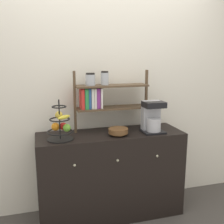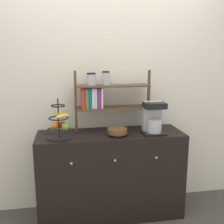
{
  "view_description": "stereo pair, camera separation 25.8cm",
  "coord_description": "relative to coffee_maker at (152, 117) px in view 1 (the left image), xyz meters",
  "views": [
    {
      "loc": [
        -0.68,
        -2.2,
        1.64
      ],
      "look_at": [
        0.01,
        0.24,
        1.11
      ],
      "focal_mm": 42.0,
      "sensor_mm": 36.0,
      "label": 1
    },
    {
      "loc": [
        -0.43,
        -2.25,
        1.64
      ],
      "look_at": [
        0.01,
        0.24,
        1.11
      ],
      "focal_mm": 42.0,
      "sensor_mm": 36.0,
      "label": 2
    }
  ],
  "objects": [
    {
      "name": "fruit_stand",
      "position": [
        -0.92,
        0.0,
        -0.03
      ],
      "size": [
        0.24,
        0.24,
        0.38
      ],
      "color": "black",
      "rests_on": "sideboard"
    },
    {
      "name": "shelf_hutch",
      "position": [
        -0.49,
        0.18,
        0.22
      ],
      "size": [
        0.78,
        0.2,
        0.62
      ],
      "color": "brown",
      "rests_on": "sideboard"
    },
    {
      "name": "sideboard",
      "position": [
        -0.42,
        0.07,
        -0.6
      ],
      "size": [
        1.46,
        0.49,
        0.89
      ],
      "color": "black",
      "rests_on": "ground_plane"
    },
    {
      "name": "wooden_bowl",
      "position": [
        -0.37,
        -0.03,
        -0.11
      ],
      "size": [
        0.19,
        0.19,
        0.07
      ],
      "color": "brown",
      "rests_on": "sideboard"
    },
    {
      "name": "wall_back",
      "position": [
        -0.42,
        0.35,
        0.25
      ],
      "size": [
        7.0,
        0.05,
        2.6
      ],
      "primitive_type": "cube",
      "color": "silver",
      "rests_on": "ground_plane"
    },
    {
      "name": "coffee_maker",
      "position": [
        0.0,
        0.0,
        0.0
      ],
      "size": [
        0.22,
        0.21,
        0.32
      ],
      "color": "black",
      "rests_on": "sideboard"
    }
  ]
}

